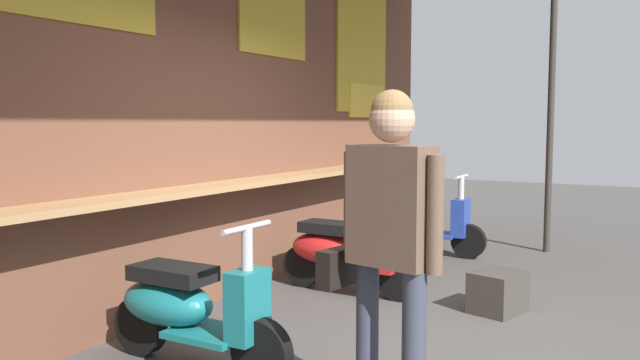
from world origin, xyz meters
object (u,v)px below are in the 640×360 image
(merchandise_crate, at_px, (498,292))
(scooter_red, at_px, (341,251))
(scooter_teal, at_px, (187,307))
(shopper_with_handbag, at_px, (388,223))
(scooter_blue, at_px, (421,222))

(merchandise_crate, bearing_deg, scooter_red, 93.46)
(merchandise_crate, bearing_deg, scooter_teal, 146.93)
(shopper_with_handbag, distance_m, merchandise_crate, 2.50)
(scooter_red, distance_m, merchandise_crate, 1.45)
(scooter_red, bearing_deg, scooter_teal, -89.68)
(scooter_teal, height_order, shopper_with_handbag, shopper_with_handbag)
(shopper_with_handbag, bearing_deg, scooter_red, -135.82)
(shopper_with_handbag, relative_size, merchandise_crate, 3.99)
(scooter_red, relative_size, scooter_blue, 1.00)
(scooter_teal, bearing_deg, scooter_blue, 89.73)
(scooter_teal, distance_m, shopper_with_handbag, 1.62)
(scooter_blue, relative_size, merchandise_crate, 3.21)
(scooter_blue, height_order, merchandise_crate, scooter_blue)
(scooter_teal, xyz_separation_m, scooter_blue, (4.14, -0.00, 0.00))
(shopper_with_handbag, bearing_deg, merchandise_crate, -168.13)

